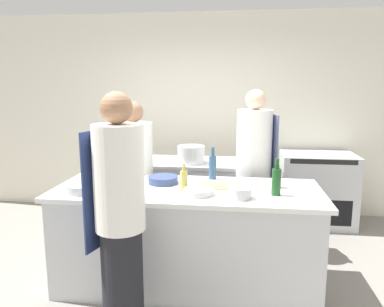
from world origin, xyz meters
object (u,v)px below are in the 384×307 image
(chef_at_prep_near, at_px, (120,218))
(chef_at_pass_far, at_px, (134,180))
(bottle_cooking_oil, at_px, (213,166))
(bowl_mixing_large, at_px, (198,192))
(bowl_wooden_salad, at_px, (82,188))
(bottle_sauce, at_px, (276,181))
(bottle_vinegar, at_px, (109,173))
(bottle_olive_oil, at_px, (277,179))
(cup, at_px, (131,185))
(bottle_wine, at_px, (184,180))
(chef_at_stove, at_px, (254,172))
(bowl_prep_small, at_px, (163,180))
(bowl_ceramic_blue, at_px, (240,193))
(stockpot, at_px, (191,155))
(oven_range, at_px, (316,189))

(chef_at_prep_near, xyz_separation_m, chef_at_pass_far, (-0.28, 1.34, -0.08))
(bottle_cooking_oil, relative_size, bowl_mixing_large, 1.27)
(chef_at_prep_near, relative_size, bowl_wooden_salad, 6.54)
(chef_at_pass_far, height_order, bottle_sauce, chef_at_pass_far)
(bottle_vinegar, distance_m, bottle_cooking_oil, 0.98)
(bottle_olive_oil, bearing_deg, chef_at_pass_far, 162.66)
(cup, bearing_deg, bowl_wooden_salad, -159.47)
(bottle_wine, bearing_deg, chef_at_stove, 53.66)
(bottle_wine, distance_m, bowl_prep_small, 0.31)
(chef_at_prep_near, bearing_deg, bowl_ceramic_blue, -41.49)
(bottle_sauce, distance_m, bowl_ceramic_blue, 0.33)
(chef_at_pass_far, bearing_deg, chef_at_stove, -75.39)
(bottle_cooking_oil, relative_size, cup, 3.70)
(bottle_wine, distance_m, bowl_wooden_salad, 0.87)
(bottle_olive_oil, distance_m, bowl_wooden_salad, 1.71)
(cup, height_order, stockpot, stockpot)
(bowl_wooden_salad, bearing_deg, bottle_wine, 11.46)
(chef_at_stove, distance_m, bottle_olive_oil, 0.71)
(cup, bearing_deg, bottle_vinegar, 158.02)
(bowl_prep_small, bearing_deg, chef_at_prep_near, -97.99)
(cup, bearing_deg, bowl_ceramic_blue, -8.94)
(bottle_sauce, bearing_deg, bottle_wine, 176.23)
(chef_at_pass_far, height_order, bottle_vinegar, chef_at_pass_far)
(bowl_prep_small, xyz_separation_m, bowl_ceramic_blue, (0.71, -0.38, 0.01))
(chef_at_stove, relative_size, bottle_olive_oil, 8.49)
(bottle_wine, bearing_deg, bowl_ceramic_blue, -19.96)
(bowl_wooden_salad, xyz_separation_m, cup, (0.39, 0.15, 0.01))
(chef_at_pass_far, relative_size, bottle_olive_oil, 7.91)
(bottle_wine, relative_size, stockpot, 0.74)
(bowl_prep_small, distance_m, bowl_wooden_salad, 0.74)
(oven_range, distance_m, chef_at_prep_near, 3.14)
(bottle_vinegar, bearing_deg, bottle_cooking_oil, 21.72)
(bottle_cooking_oil, distance_m, bowl_mixing_large, 0.57)
(bowl_prep_small, bearing_deg, bowl_mixing_large, -41.71)
(chef_at_pass_far, relative_size, bottle_sauce, 5.32)
(bowl_mixing_large, distance_m, stockpot, 1.29)
(bottle_cooking_oil, bearing_deg, bowl_wooden_salad, -150.73)
(oven_range, xyz_separation_m, bottle_sauce, (-0.71, -1.86, 0.57))
(oven_range, height_order, bowl_prep_small, bowl_prep_small)
(bottle_cooking_oil, relative_size, stockpot, 0.99)
(bottle_sauce, xyz_separation_m, bowl_ceramic_blue, (-0.30, -0.12, -0.08))
(bottle_olive_oil, height_order, bowl_prep_small, bottle_olive_oil)
(oven_range, height_order, bottle_wine, bottle_wine)
(chef_at_prep_near, height_order, bowl_prep_small, chef_at_prep_near)
(chef_at_prep_near, xyz_separation_m, cup, (-0.11, 0.67, 0.06))
(bowl_prep_small, bearing_deg, bottle_wine, -42.24)
(bottle_vinegar, distance_m, bowl_wooden_salad, 0.30)
(chef_at_pass_far, bearing_deg, bowl_wooden_salad, 168.66)
(bottle_vinegar, bearing_deg, chef_at_pass_far, 83.40)
(chef_at_stove, height_order, bowl_prep_small, chef_at_stove)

